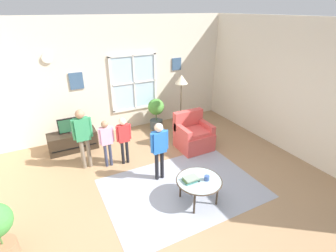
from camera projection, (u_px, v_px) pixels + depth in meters
The scene contains 17 objects.
ground_plane at pixel (172, 191), 4.75m from camera, with size 6.82×6.63×0.02m, color #9E7A56.
back_wall at pixel (117, 77), 6.59m from camera, with size 6.22×0.17×2.97m.
side_wall_right at pixel (302, 91), 5.44m from camera, with size 0.12×6.03×2.97m.
area_rug at pixel (182, 188), 4.82m from camera, with size 2.86×2.04×0.01m, color #999EAD.
tv_stand at pixel (73, 141), 6.06m from camera, with size 1.10×0.48×0.44m.
television at pixel (70, 125), 5.88m from camera, with size 0.54×0.08×0.38m.
armchair at pixel (193, 135), 6.10m from camera, with size 0.76×0.74×0.87m.
coffee_table at pixel (199, 181), 4.34m from camera, with size 0.79×0.79×0.45m.
book_stack at pixel (191, 179), 4.30m from camera, with size 0.28×0.18×0.07m.
cup at pixel (207, 178), 4.31m from camera, with size 0.09×0.09×0.08m, color #334C8C.
remote_near_books at pixel (196, 180), 4.31m from camera, with size 0.04×0.14×0.02m, color black.
person_red_shirt at pixel (124, 136), 5.32m from camera, with size 0.32×0.15×1.07m.
person_blue_shirt at pixel (159, 145), 4.78m from camera, with size 0.36×0.17×1.21m.
person_pink_shirt at pixel (106, 138), 5.23m from camera, with size 0.32×0.15×1.06m.
person_green_shirt at pixel (83, 133), 5.11m from camera, with size 0.40×0.18×1.32m.
potted_plant_by_window at pixel (156, 112), 6.98m from camera, with size 0.44×0.44×0.87m.
floor_lamp at pixel (181, 85), 6.34m from camera, with size 0.32×0.32×1.61m.
Camera 1 is at (-1.81, -3.32, 3.11)m, focal length 27.17 mm.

